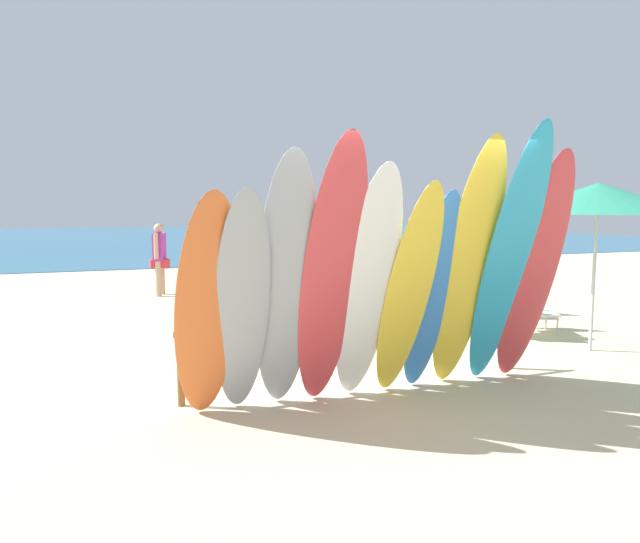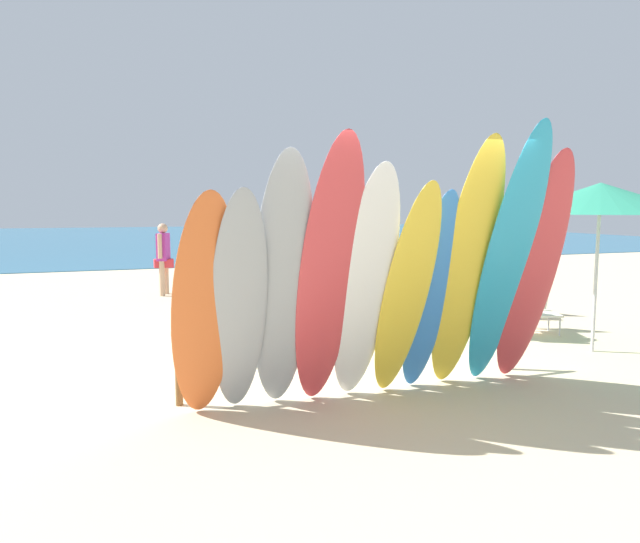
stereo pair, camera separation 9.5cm
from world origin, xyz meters
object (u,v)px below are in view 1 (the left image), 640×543
Objects in this scene: surfboard_blue_6 at (432,293)px; beach_chair_blue at (452,294)px; surfboard_red_9 at (534,271)px; surfboard_grey_1 at (242,306)px; beach_chair_red at (534,303)px; surfboard_grey_2 at (286,286)px; beach_chair_striped at (519,291)px; beach_umbrella at (598,198)px; beachgoer_near_rack at (160,254)px; beachgoer_strolling at (333,244)px; surfboard_white_4 at (368,287)px; surfboard_yellow_5 at (409,293)px; surfboard_red_3 at (331,277)px; distant_boat at (238,241)px; surfboard_yellow_7 at (468,268)px; beachgoer_midbeach at (467,271)px; surfboard_teal_8 at (508,261)px; surfboard_orange_0 at (208,309)px; beachgoer_by_water at (341,251)px; surfboard_rack at (359,331)px.

beach_chair_blue is (2.44, 3.31, -0.60)m from surfboard_blue_6.
surfboard_blue_6 is at bearing 176.89° from surfboard_red_9.
surfboard_grey_1 is 2.60× the size of beach_chair_red.
surfboard_grey_2 reaches higher than beach_chair_blue.
beach_chair_striped is 3.00m from beach_umbrella.
beachgoer_near_rack is at bearing 125.09° from beach_umbrella.
surfboard_red_9 is 2.93× the size of beach_chair_striped.
beachgoer_strolling is at bearing 71.36° from surfboard_grey_2.
beachgoer_strolling is (3.18, 8.84, -0.19)m from surfboard_white_4.
beach_chair_striped is at bearing 35.09° from surfboard_yellow_5.
surfboard_red_3 is 3.25× the size of beach_chair_blue.
surfboard_yellow_5 is 0.59× the size of distant_boat.
surfboard_yellow_7 reaches higher than beachgoer_midbeach.
surfboard_grey_2 is at bearing 178.27° from surfboard_white_4.
surfboard_teal_8 reaches higher than surfboard_yellow_5.
beachgoer_midbeach is 1.27m from beach_chair_red.
surfboard_blue_6 is at bearing 8.72° from surfboard_grey_2.
surfboard_red_3 is (1.09, -0.14, 0.24)m from surfboard_orange_0.
surfboard_red_9 reaches higher than beachgoer_by_water.
distant_boat is (5.39, 16.91, -0.75)m from beachgoer_near_rack.
beachgoer_midbeach is at bearing 55.01° from beachgoer_near_rack.
surfboard_rack is 1.68m from surfboard_teal_8.
beach_chair_striped is at bearing 34.35° from surfboard_red_3.
beach_chair_blue is at bearing 73.37° from surfboard_red_9.
beach_chair_blue is at bearing 59.97° from surfboard_yellow_7.
surfboard_orange_0 reaches higher than beachgoer_near_rack.
beach_chair_red is 0.37× the size of beach_umbrella.
surfboard_teal_8 reaches higher than beachgoer_near_rack.
surfboard_orange_0 is at bearing 169.87° from beachgoer_by_water.
beachgoer_near_rack is (-1.64, 7.89, -0.18)m from surfboard_yellow_5.
surfboard_orange_0 is 0.74× the size of surfboard_teal_8.
distant_boat is at bearing 80.65° from surfboard_rack.
beachgoer_by_water is 1.10× the size of beachgoer_near_rack.
surfboard_blue_6 is at bearing 16.34° from surfboard_yellow_5.
beach_umbrella is at bearing 26.63° from surfboard_teal_8.
surfboard_grey_1 is at bearing -177.61° from surfboard_red_9.
beach_chair_striped is 21.47m from distant_boat.
surfboard_teal_8 reaches higher than surfboard_red_3.
beachgoer_near_rack is 1.89× the size of beach_chair_blue.
surfboard_grey_2 is 3.04× the size of beach_chair_blue.
beachgoer_by_water is 3.72m from beach_chair_striped.
surfboard_grey_1 is 0.90× the size of surfboard_white_4.
beach_chair_blue is (3.58, 3.48, -0.83)m from surfboard_red_3.
surfboard_grey_1 is 0.82× the size of surfboard_red_3.
surfboard_grey_1 reaches higher than beachgoer_near_rack.
surfboard_yellow_5 is 9.26m from beachgoer_strolling.
beachgoer_by_water is 1.03× the size of beachgoer_midbeach.
surfboard_rack is at bearing 149.00° from surfboard_yellow_7.
surfboard_yellow_5 is 5.31m from beach_chair_striped.
surfboard_rack is 2.47× the size of beachgoer_near_rack.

